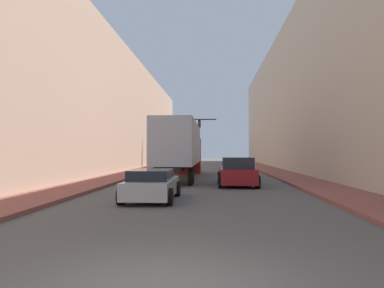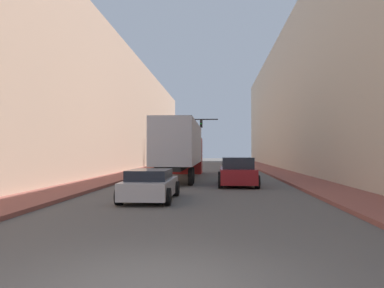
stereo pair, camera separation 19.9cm
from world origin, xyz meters
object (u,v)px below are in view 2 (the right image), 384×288
(semi_truck, at_px, (182,147))
(suv_car, at_px, (237,172))
(sedan_car, at_px, (150,185))
(traffic_signal_gantry, at_px, (180,133))

(semi_truck, relative_size, suv_car, 2.99)
(semi_truck, height_order, sedan_car, semi_truck)
(suv_car, bearing_deg, traffic_signal_gantry, 103.99)
(sedan_car, height_order, traffic_signal_gantry, traffic_signal_gantry)
(sedan_car, relative_size, traffic_signal_gantry, 0.70)
(semi_truck, relative_size, sedan_car, 3.36)
(semi_truck, bearing_deg, suv_car, -56.85)
(sedan_car, relative_size, suv_car, 0.89)
(semi_truck, bearing_deg, sedan_car, -90.32)
(traffic_signal_gantry, bearing_deg, semi_truck, -83.78)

